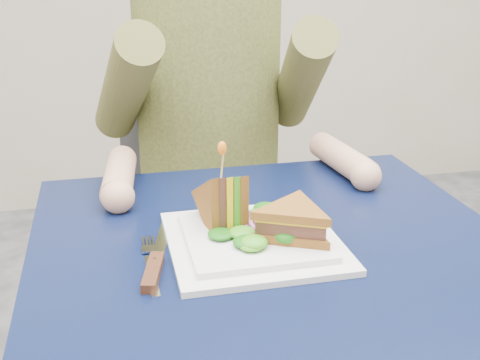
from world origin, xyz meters
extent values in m
cube|color=black|center=(0.00, 0.00, 0.71)|extent=(0.75, 0.75, 0.03)
cylinder|color=#595B5E|center=(-0.32, 0.32, 0.35)|extent=(0.04, 0.04, 0.70)
cylinder|color=#595B5E|center=(0.32, 0.32, 0.35)|extent=(0.04, 0.04, 0.70)
cube|color=#47474C|center=(0.00, 0.61, 0.45)|extent=(0.42, 0.40, 0.04)
cube|color=#47474C|center=(0.00, 0.79, 0.70)|extent=(0.42, 0.03, 0.46)
cylinder|color=#47474C|center=(0.18, 0.44, 0.21)|extent=(0.02, 0.02, 0.43)
cylinder|color=#47474C|center=(-0.18, 0.78, 0.21)|extent=(0.02, 0.02, 0.43)
cylinder|color=#47474C|center=(0.18, 0.78, 0.21)|extent=(0.02, 0.02, 0.43)
cylinder|color=#4C5124|center=(0.00, 0.59, 0.87)|extent=(0.34, 0.34, 0.52)
cylinder|color=brown|center=(-0.20, 0.50, 0.89)|extent=(0.15, 0.39, 0.31)
cylinder|color=tan|center=(-0.23, 0.30, 0.76)|extent=(0.08, 0.20, 0.06)
sphere|color=tan|center=(-0.23, 0.20, 0.76)|extent=(0.06, 0.06, 0.06)
cylinder|color=brown|center=(0.20, 0.50, 0.89)|extent=(0.15, 0.39, 0.31)
cylinder|color=tan|center=(0.23, 0.30, 0.76)|extent=(0.08, 0.20, 0.06)
sphere|color=tan|center=(0.23, 0.20, 0.76)|extent=(0.06, 0.06, 0.06)
cube|color=white|center=(-0.03, 0.02, 0.73)|extent=(0.26, 0.26, 0.01)
cube|color=white|center=(-0.03, 0.02, 0.74)|extent=(0.21, 0.21, 0.01)
cube|color=silver|center=(-0.20, -0.05, 0.73)|extent=(0.01, 0.12, 0.00)
cube|color=silver|center=(-0.19, 0.03, 0.73)|extent=(0.02, 0.02, 0.00)
cube|color=silver|center=(-0.20, 0.06, 0.73)|extent=(0.00, 0.03, 0.00)
cube|color=silver|center=(-0.19, 0.06, 0.73)|extent=(0.00, 0.03, 0.00)
cube|color=silver|center=(-0.19, 0.06, 0.73)|extent=(0.00, 0.03, 0.00)
cube|color=silver|center=(-0.18, 0.06, 0.73)|extent=(0.00, 0.03, 0.00)
cube|color=silver|center=(-0.17, 0.06, 0.73)|extent=(0.05, 0.14, 0.00)
cube|color=black|center=(-0.19, -0.05, 0.74)|extent=(0.04, 0.10, 0.01)
cylinder|color=silver|center=(-0.19, -0.02, 0.74)|extent=(0.01, 0.01, 0.00)
cylinder|color=silver|center=(-0.20, -0.07, 0.74)|extent=(0.01, 0.01, 0.00)
cylinder|color=tan|center=(-0.07, 0.06, 0.85)|extent=(0.01, 0.01, 0.06)
ellipsoid|color=orange|center=(-0.07, 0.06, 0.88)|extent=(0.01, 0.01, 0.02)
torus|color=#9E4C7A|center=(-0.02, 0.02, 0.77)|extent=(0.04, 0.04, 0.02)
camera|label=1|loc=(-0.24, -0.79, 1.16)|focal=45.00mm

